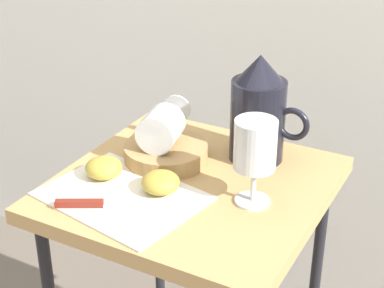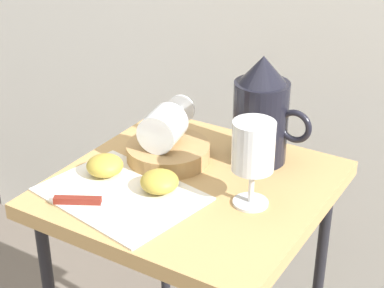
{
  "view_description": "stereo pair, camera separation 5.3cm",
  "coord_description": "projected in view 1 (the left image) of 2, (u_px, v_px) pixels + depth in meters",
  "views": [
    {
      "loc": [
        0.48,
        -0.89,
        1.33
      ],
      "look_at": [
        0.0,
        0.0,
        0.81
      ],
      "focal_mm": 58.14,
      "sensor_mm": 36.0,
      "label": 1
    },
    {
      "loc": [
        0.53,
        -0.87,
        1.33
      ],
      "look_at": [
        0.0,
        0.0,
        0.81
      ],
      "focal_mm": 58.14,
      "sensor_mm": 36.0,
      "label": 2
    }
  ],
  "objects": [
    {
      "name": "linen_napkin",
      "position": [
        122.0,
        196.0,
        1.13
      ],
      "size": [
        0.31,
        0.25,
        0.0
      ],
      "primitive_type": "cube",
      "rotation": [
        0.0,
        0.0,
        -0.18
      ],
      "color": "silver",
      "rests_on": "table"
    },
    {
      "name": "knife",
      "position": [
        101.0,
        204.0,
        1.09
      ],
      "size": [
        0.21,
        0.12,
        0.01
      ],
      "color": "silver",
      "rests_on": "linen_napkin"
    },
    {
      "name": "table",
      "position": [
        192.0,
        218.0,
        1.21
      ],
      "size": [
        0.49,
        0.48,
        0.73
      ],
      "color": "tan",
      "rests_on": "ground_plane"
    },
    {
      "name": "apple_half_left",
      "position": [
        104.0,
        168.0,
        1.18
      ],
      "size": [
        0.07,
        0.07,
        0.04
      ],
      "primitive_type": "ellipsoid",
      "color": "#B29938",
      "rests_on": "linen_napkin"
    },
    {
      "name": "pitcher",
      "position": [
        258.0,
        118.0,
        1.22
      ],
      "size": [
        0.16,
        0.11,
        0.22
      ],
      "color": "black",
      "rests_on": "table"
    },
    {
      "name": "wine_glass_upright",
      "position": [
        255.0,
        149.0,
        1.06
      ],
      "size": [
        0.07,
        0.07,
        0.16
      ],
      "color": "silver",
      "rests_on": "table"
    },
    {
      "name": "basket_tray",
      "position": [
        166.0,
        153.0,
        1.24
      ],
      "size": [
        0.17,
        0.17,
        0.03
      ],
      "primitive_type": "cylinder",
      "color": "#AD8451",
      "rests_on": "table"
    },
    {
      "name": "wine_glass_tipped_near",
      "position": [
        161.0,
        128.0,
        1.22
      ],
      "size": [
        0.1,
        0.16,
        0.08
      ],
      "color": "silver",
      "rests_on": "basket_tray"
    },
    {
      "name": "apple_half_right",
      "position": [
        161.0,
        182.0,
        1.13
      ],
      "size": [
        0.07,
        0.07,
        0.04
      ],
      "primitive_type": "ellipsoid",
      "color": "#B29938",
      "rests_on": "linen_napkin"
    }
  ]
}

